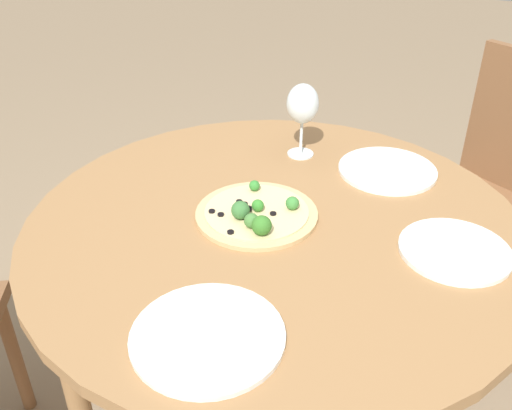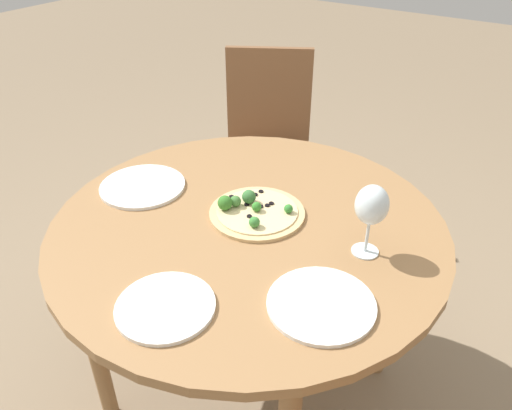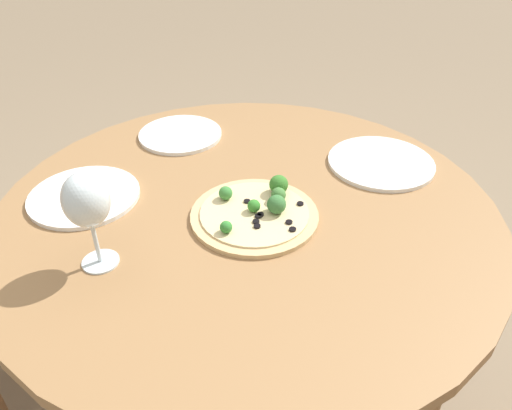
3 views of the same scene
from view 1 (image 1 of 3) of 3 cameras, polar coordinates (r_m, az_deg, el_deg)
name	(u,v)px [view 1 (image 1 of 3)]	position (r m, az deg, el deg)	size (l,w,h in m)	color
dining_table	(275,250)	(1.26, 1.89, -4.50)	(1.07, 1.07, 0.72)	olive
chair	(492,190)	(1.94, 22.56, 1.41)	(0.55, 0.55, 0.89)	brown
pizza	(256,214)	(1.21, 0.00, -0.91)	(0.26, 0.26, 0.06)	tan
wine_glass	(303,105)	(1.43, 4.69, 9.90)	(0.08, 0.08, 0.19)	silver
plate_near	(208,336)	(0.95, -4.85, -12.93)	(0.25, 0.25, 0.01)	white
plate_far	(387,170)	(1.43, 13.00, 3.43)	(0.24, 0.24, 0.01)	white
plate_side	(455,250)	(1.18, 19.26, -4.31)	(0.22, 0.22, 0.01)	white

